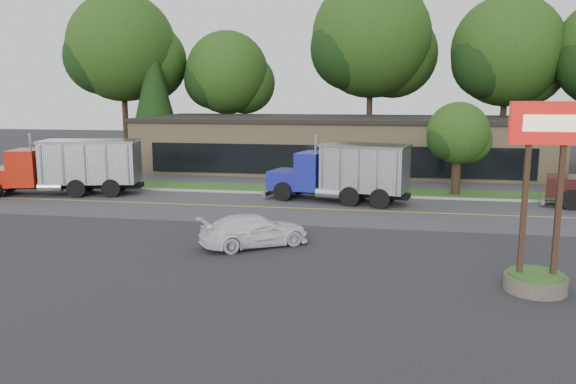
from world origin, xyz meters
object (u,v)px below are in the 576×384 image
object	(u,v)px
dump_truck_red	(69,166)
rally_car	(254,230)
bilo_sign	(540,229)
dump_truck_blue	(346,171)

from	to	relation	value
dump_truck_red	rally_car	bearing A→B (deg)	132.65
bilo_sign	dump_truck_red	size ratio (longest dim) A/B	0.59
dump_truck_blue	rally_car	distance (m)	10.63
dump_truck_red	dump_truck_blue	world-z (taller)	same
rally_car	dump_truck_red	bearing A→B (deg)	20.86
rally_car	bilo_sign	bearing A→B (deg)	-144.79
bilo_sign	dump_truck_red	world-z (taller)	bilo_sign
dump_truck_red	rally_car	size ratio (longest dim) A/B	2.24
bilo_sign	rally_car	bearing A→B (deg)	159.79
bilo_sign	dump_truck_red	bearing A→B (deg)	150.96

